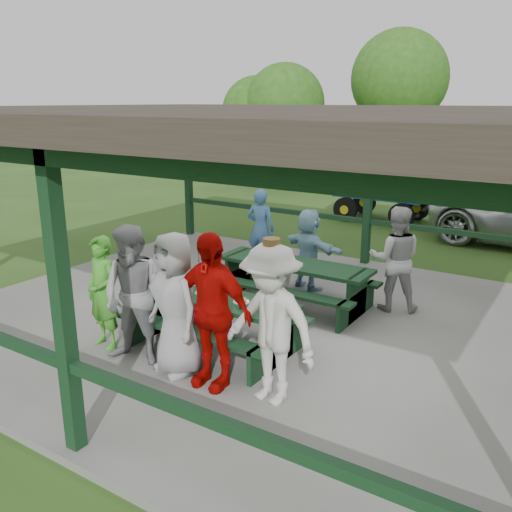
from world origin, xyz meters
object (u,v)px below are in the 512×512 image
Objects in this scene: spectator_lblue at (309,249)px; picnic_table_near at (215,315)px; contestant_grey_mid at (175,304)px; contestant_white_fedora at (271,324)px; spectator_grey at (395,259)px; spectator_blue at (261,229)px; contestant_red at (211,311)px; farm_trailer at (382,200)px; picnic_table_far at (293,278)px; contestant_green at (103,293)px; contestant_grey_left at (135,296)px.

picnic_table_near is at bearing 111.14° from spectator_lblue.
picnic_table_near is 1.31× the size of contestant_grey_mid.
contestant_white_fedora reaches higher than spectator_grey.
spectator_lblue is at bearing 149.49° from spectator_blue.
spectator_grey is (1.01, 3.59, -0.09)m from contestant_red.
contestant_grey_mid is 0.56m from contestant_red.
spectator_lblue reaches higher than picnic_table_near.
farm_trailer is at bearing -91.25° from spectator_grey.
contestant_red reaches higher than contestant_grey_mid.
contestant_white_fedora reaches higher than picnic_table_far.
picnic_table_far is 2.94m from contestant_red.
contestant_white_fedora is (1.37, -0.79, 0.47)m from picnic_table_near.
contestant_green is (-1.43, -2.83, 0.32)m from picnic_table_far.
contestant_grey_left reaches higher than picnic_table_near.
contestant_grey_mid is at bearing -170.74° from contestant_white_fedora.
contestant_red is at bearing -80.81° from picnic_table_far.
contestant_grey_left is at bearing 102.16° from spectator_lblue.
contestant_white_fedora is at bearing -29.80° from picnic_table_near.
contestant_white_fedora reaches higher than spectator_blue.
spectator_grey reaches higher than farm_trailer.
picnic_table_far is at bearing 120.73° from contestant_white_fedora.
spectator_lblue is (-0.07, 2.90, 0.27)m from picnic_table_near.
contestant_grey_left reaches higher than picnic_table_far.
farm_trailer is at bearing 81.67° from contestant_grey_left.
contestant_white_fedora is at bearing 10.43° from contestant_green.
picnic_table_near is 1.45× the size of spectator_blue.
contestant_grey_mid reaches higher than spectator_lblue.
spectator_lblue is at bearing 102.03° from picnic_table_far.
contestant_white_fedora is (2.68, 0.04, 0.14)m from contestant_green.
contestant_red is 0.53× the size of farm_trailer.
picnic_table_near is 0.91× the size of picnic_table_far.
farm_trailer is (-2.75, 6.96, -0.34)m from spectator_grey.
contestant_green reaches higher than spectator_lblue.
picnic_table_near is 1.38× the size of spectator_grey.
spectator_blue is (-1.50, 4.35, -0.09)m from contestant_grey_mid.
picnic_table_near is at bearing 105.40° from spectator_blue.
spectator_grey reaches higher than spectator_lblue.
contestant_white_fedora reaches higher than contestant_red.
farm_trailer is at bearing 99.42° from picnic_table_far.
spectator_lblue reaches higher than farm_trailer.
spectator_grey is at bearing 60.36° from contestant_green.
contestant_grey_left is (0.72, -0.11, 0.13)m from contestant_green.
contestant_grey_left is at bearing 93.93° from spectator_blue.
spectator_blue is at bearing -3.21° from spectator_lblue.
spectator_lblue is at bearing 108.91° from contestant_grey_mid.
farm_trailer reaches higher than picnic_table_near.
picnic_table_near and picnic_table_far have the same top height.
farm_trailer is (-1.74, 10.55, -0.43)m from contestant_red.
contestant_grey_left is 1.96m from contestant_white_fedora.
spectator_blue reaches higher than spectator_lblue.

